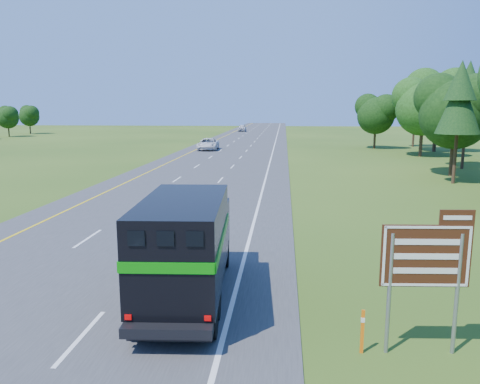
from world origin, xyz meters
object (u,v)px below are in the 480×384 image
Objects in this scene: horse_truck at (186,244)px; exit_sign at (427,262)px; white_suv at (208,144)px; far_car at (242,128)px.

horse_truck is 6.88m from exit_sign.
horse_truck reaches higher than white_suv.
far_car reaches higher than white_suv.
exit_sign reaches higher than horse_truck.
horse_truck is at bearing -86.09° from far_car.
white_suv is 1.65× the size of exit_sign.
far_car is at bearing 93.29° from exit_sign.
exit_sign reaches higher than far_car.
white_suv is 54.34m from far_car.
far_car is at bearing 90.57° from horse_truck.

